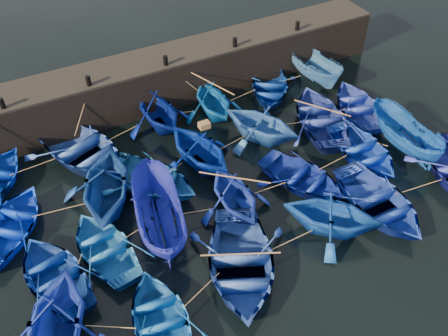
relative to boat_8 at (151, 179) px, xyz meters
name	(u,v)px	position (x,y,z in m)	size (l,w,h in m)	color
ground	(259,226)	(3.13, -4.26, -0.48)	(120.00, 120.00, 0.00)	black
quay_wall	(161,79)	(3.13, 6.24, 0.77)	(26.00, 2.50, 2.50)	black
quay_top	(159,58)	(3.13, 6.24, 2.08)	(26.00, 2.50, 0.12)	black
bollard_0	(2,103)	(-4.87, 5.34, 2.39)	(0.24, 0.24, 0.50)	black
bollard_1	(88,81)	(-0.87, 5.34, 2.39)	(0.24, 0.24, 0.50)	black
bollard_2	(166,60)	(3.13, 5.34, 2.39)	(0.24, 0.24, 0.50)	black
bollard_3	(235,42)	(7.13, 5.34, 2.39)	(0.24, 0.24, 0.50)	black
bollard_4	(297,26)	(11.13, 5.34, 2.39)	(0.24, 0.24, 0.50)	black
boat_1	(81,150)	(-2.24, 3.33, 0.10)	(4.04, 5.65, 1.17)	#254AB0
boat_2	(158,110)	(1.98, 3.96, 0.55)	(3.39, 3.93, 2.07)	#011274
boat_3	(213,100)	(4.89, 3.59, 0.49)	(3.19, 3.70, 1.95)	#074E9B
boat_4	(269,87)	(8.58, 3.88, -0.03)	(3.10, 4.33, 0.90)	navy
boat_5	(314,67)	(11.54, 3.89, 0.38)	(1.67, 4.43, 1.71)	#2D64A7
boat_6	(10,226)	(-6.13, 0.15, -0.02)	(3.18, 4.44, 0.92)	#0326C9
boat_7	(106,184)	(-2.02, -0.17, 0.78)	(4.13, 4.79, 2.52)	navy
boat_8	(151,179)	(0.00, 0.00, 0.00)	(3.33, 4.65, 0.96)	#185E9D
boat_9	(199,148)	(2.55, 0.30, 0.61)	(3.57, 4.14, 2.18)	#001E88
boat_10	(261,123)	(6.07, 0.65, 0.58)	(3.47, 4.03, 2.12)	blue
boat_11	(321,117)	(9.41, 0.21, 0.05)	(3.67, 5.13, 1.07)	navy
boat_12	(359,105)	(11.87, 0.17, -0.03)	(3.15, 4.40, 0.91)	#233AB1
boat_13	(55,275)	(-5.08, -3.07, -0.04)	(3.08, 4.31, 0.89)	navy
boat_14	(105,247)	(-3.02, -2.69, -0.05)	(2.96, 4.13, 0.86)	blue
boat_15	(158,215)	(-0.66, -2.55, 0.50)	(1.91, 5.06, 1.96)	navy
boat_16	(234,194)	(2.62, -2.95, 0.48)	(3.16, 3.66, 1.93)	#152EAB
boat_17	(302,178)	(6.10, -3.02, -0.04)	(3.04, 4.25, 0.88)	navy
boat_18	(363,150)	(9.70, -2.81, -0.02)	(3.18, 4.45, 0.92)	#1038C7
boat_19	(404,135)	(11.81, -3.20, 0.39)	(1.69, 4.50, 1.74)	#0B428F
boat_20	(54,327)	(-5.56, -5.71, 0.75)	(4.03, 4.67, 2.46)	#132CA9
boat_21	(161,319)	(-2.26, -6.62, -0.05)	(2.97, 4.15, 0.86)	#0C4EA4
boat_22	(240,264)	(1.28, -5.93, 0.08)	(3.88, 5.43, 1.13)	#1F4191
boat_23	(332,214)	(5.56, -5.84, 0.57)	(3.44, 4.00, 2.10)	#0C40A2
boat_24	(379,202)	(8.12, -5.85, 0.03)	(3.51, 4.91, 1.02)	#1838B3
wooden_crate	(204,125)	(2.85, 0.30, 1.84)	(0.50, 0.37, 0.28)	brown
mooring_ropes	(201,144)	(2.84, 0.72, 0.39)	(18.22, 11.90, 2.10)	tan
loose_oars	(254,147)	(4.55, -1.27, 1.06)	(10.39, 11.59, 0.94)	#99724C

